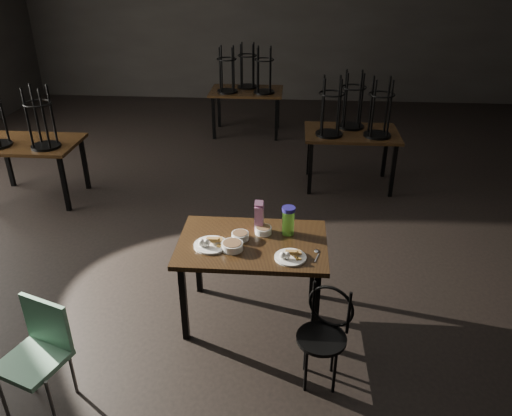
# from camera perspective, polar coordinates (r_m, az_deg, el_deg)

# --- Properties ---
(room) EXTENTS (12.00, 12.04, 3.22)m
(room) POSITION_cam_1_polar(r_m,az_deg,el_deg) (4.53, -2.25, 20.96)
(room) COLOR black
(room) RESTS_ON ground
(main_table) EXTENTS (1.20, 0.80, 0.75)m
(main_table) POSITION_cam_1_polar(r_m,az_deg,el_deg) (4.06, -0.42, -4.84)
(main_table) COLOR black
(main_table) RESTS_ON ground
(plate_left) EXTENTS (0.28, 0.28, 0.09)m
(plate_left) POSITION_cam_1_polar(r_m,az_deg,el_deg) (3.97, -5.21, -4.06)
(plate_left) COLOR white
(plate_left) RESTS_ON main_table
(plate_right) EXTENTS (0.25, 0.25, 0.08)m
(plate_right) POSITION_cam_1_polar(r_m,az_deg,el_deg) (3.82, 3.93, -5.48)
(plate_right) COLOR white
(plate_right) RESTS_ON main_table
(bowl_near) EXTENTS (0.14, 0.14, 0.06)m
(bowl_near) POSITION_cam_1_polar(r_m,az_deg,el_deg) (4.05, -1.83, -3.19)
(bowl_near) COLOR white
(bowl_near) RESTS_ON main_table
(bowl_far) EXTENTS (0.14, 0.14, 0.05)m
(bowl_far) POSITION_cam_1_polar(r_m,az_deg,el_deg) (4.13, 0.84, -2.52)
(bowl_far) COLOR white
(bowl_far) RESTS_ON main_table
(bowl_big) EXTENTS (0.17, 0.17, 0.06)m
(bowl_big) POSITION_cam_1_polar(r_m,az_deg,el_deg) (3.91, -2.74, -4.34)
(bowl_big) COLOR white
(bowl_big) RESTS_ON main_table
(juice_carton) EXTENTS (0.08, 0.08, 0.28)m
(juice_carton) POSITION_cam_1_polar(r_m,az_deg,el_deg) (4.12, 0.36, -0.98)
(juice_carton) COLOR #931A70
(juice_carton) RESTS_ON main_table
(water_bottle) EXTENTS (0.13, 0.13, 0.24)m
(water_bottle) POSITION_cam_1_polar(r_m,az_deg,el_deg) (4.08, 3.71, -1.41)
(water_bottle) COLOR #6DD33E
(water_bottle) RESTS_ON main_table
(spoon) EXTENTS (0.05, 0.18, 0.01)m
(spoon) POSITION_cam_1_polar(r_m,az_deg,el_deg) (3.91, 6.92, -5.01)
(spoon) COLOR silver
(spoon) RESTS_ON main_table
(bentwood_chair) EXTENTS (0.40, 0.40, 0.75)m
(bentwood_chair) POSITION_cam_1_polar(r_m,az_deg,el_deg) (3.68, 7.88, -13.49)
(bentwood_chair) COLOR black
(bentwood_chair) RESTS_ON ground
(school_chair) EXTENTS (0.49, 0.49, 0.82)m
(school_chair) POSITION_cam_1_polar(r_m,az_deg,el_deg) (3.72, -23.59, -14.54)
(school_chair) COLOR #70AE8A
(school_chair) RESTS_ON ground
(bg_table_left) EXTENTS (1.20, 0.80, 1.48)m
(bg_table_left) POSITION_cam_1_polar(r_m,az_deg,el_deg) (6.70, -24.75, 6.75)
(bg_table_left) COLOR black
(bg_table_left) RESTS_ON ground
(bg_table_right) EXTENTS (1.20, 0.80, 1.48)m
(bg_table_right) POSITION_cam_1_polar(r_m,az_deg,el_deg) (6.59, 10.92, 8.76)
(bg_table_right) COLOR black
(bg_table_right) RESTS_ON ground
(bg_table_far) EXTENTS (1.20, 0.80, 1.48)m
(bg_table_far) POSITION_cam_1_polar(r_m,az_deg,el_deg) (8.51, -1.10, 13.48)
(bg_table_far) COLOR black
(bg_table_far) RESTS_ON ground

